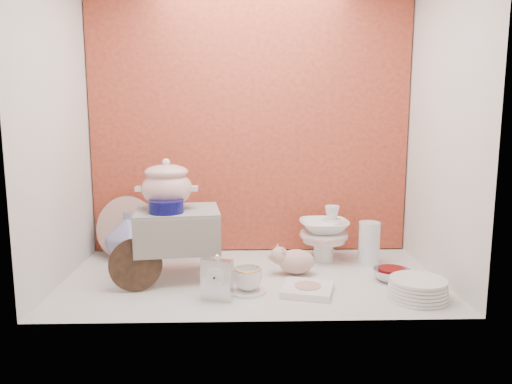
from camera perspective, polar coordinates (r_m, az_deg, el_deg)
ground at (r=2.39m, az=-0.47°, el=-10.07°), size 1.80×1.80×0.00m
niche_shell at (r=2.44m, az=-0.59°, el=12.51°), size 1.86×1.03×1.53m
step_stool at (r=2.40m, az=-9.15°, el=-5.95°), size 0.43×0.38×0.34m
soup_tureen at (r=2.37m, az=-10.45°, el=0.99°), size 0.37×0.37×0.24m
cobalt_bowl at (r=2.28m, az=-10.51°, el=-1.67°), size 0.19×0.19×0.06m
floral_platter at (r=2.77m, az=-15.10°, el=-4.07°), size 0.37×0.21×0.34m
blue_white_vase at (r=2.78m, az=-14.84°, el=-4.91°), size 0.26×0.26×0.25m
lacquer_tray at (r=2.27m, az=-13.98°, el=-8.31°), size 0.25×0.12×0.24m
mantel_clock at (r=2.10m, az=-4.59°, el=-10.00°), size 0.14×0.08×0.20m
plush_pig at (r=2.43m, az=4.77°, el=-8.11°), size 0.27×0.23×0.14m
teacup_saucer at (r=2.21m, az=-0.98°, el=-11.54°), size 0.22×0.22×0.01m
gold_rim_teacup at (r=2.19m, az=-0.99°, el=-10.14°), size 0.16×0.16×0.10m
lattice_dish at (r=2.21m, az=6.09°, el=-11.31°), size 0.26×0.26×0.03m
dinner_plate_stack at (r=2.24m, az=18.50°, el=-10.73°), size 0.29×0.29×0.09m
crystal_bowl at (r=2.43m, az=15.69°, el=-9.38°), size 0.24×0.24×0.06m
clear_glass_vase at (r=2.65m, az=13.16°, el=-5.85°), size 0.12×0.12×0.22m
porcelain_tower at (r=2.65m, az=7.99°, el=-4.82°), size 0.30×0.30×0.30m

